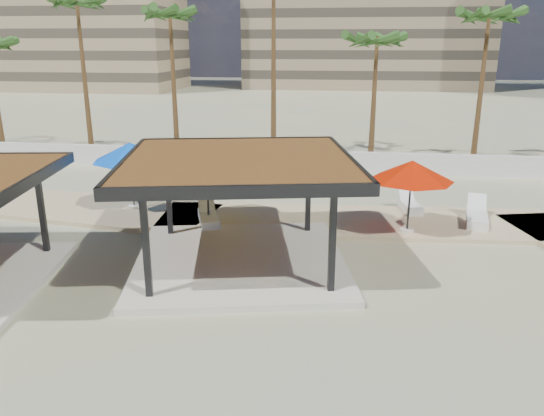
{
  "coord_description": "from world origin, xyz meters",
  "views": [
    {
      "loc": [
        1.42,
        -13.61,
        7.02
      ],
      "look_at": [
        -1.06,
        4.24,
        1.4
      ],
      "focal_mm": 35.0,
      "sensor_mm": 36.0,
      "label": 1
    }
  ],
  "objects_px": {
    "umbrella_c": "(412,171)",
    "lounger_b": "(410,206)",
    "pavilion_central": "(239,201)",
    "lounger_c": "(477,217)",
    "lounger_a": "(209,218)"
  },
  "relations": [
    {
      "from": "umbrella_c",
      "to": "lounger_b",
      "type": "bearing_deg",
      "value": 82.03
    },
    {
      "from": "pavilion_central",
      "to": "umbrella_c",
      "type": "bearing_deg",
      "value": 18.97
    },
    {
      "from": "umbrella_c",
      "to": "lounger_a",
      "type": "xyz_separation_m",
      "value": [
        -7.72,
        0.04,
        -2.18
      ]
    },
    {
      "from": "lounger_a",
      "to": "lounger_c",
      "type": "height_order",
      "value": "lounger_c"
    },
    {
      "from": "pavilion_central",
      "to": "lounger_c",
      "type": "height_order",
      "value": "pavilion_central"
    },
    {
      "from": "lounger_b",
      "to": "lounger_c",
      "type": "bearing_deg",
      "value": -127.89
    },
    {
      "from": "umbrella_c",
      "to": "lounger_a",
      "type": "distance_m",
      "value": 8.03
    },
    {
      "from": "lounger_b",
      "to": "pavilion_central",
      "type": "bearing_deg",
      "value": 126.06
    },
    {
      "from": "umbrella_c",
      "to": "lounger_c",
      "type": "bearing_deg",
      "value": 28.94
    },
    {
      "from": "umbrella_c",
      "to": "lounger_b",
      "type": "relative_size",
      "value": 1.59
    },
    {
      "from": "lounger_c",
      "to": "umbrella_c",
      "type": "bearing_deg",
      "value": 129.24
    },
    {
      "from": "umbrella_c",
      "to": "lounger_a",
      "type": "height_order",
      "value": "umbrella_c"
    },
    {
      "from": "lounger_a",
      "to": "lounger_b",
      "type": "distance_m",
      "value": 8.62
    },
    {
      "from": "pavilion_central",
      "to": "lounger_b",
      "type": "bearing_deg",
      "value": 34.0
    },
    {
      "from": "lounger_a",
      "to": "lounger_b",
      "type": "bearing_deg",
      "value": -90.96
    }
  ]
}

